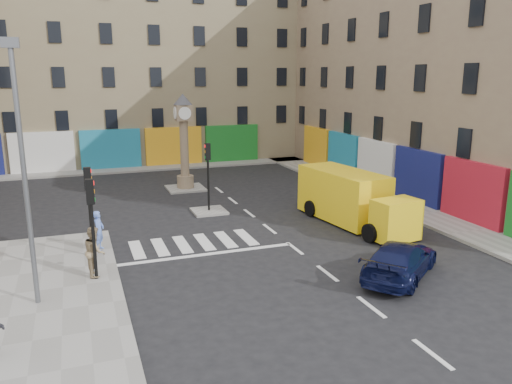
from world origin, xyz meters
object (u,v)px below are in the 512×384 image
navy_sedan (400,260)px  yellow_van (352,199)px  pedestrian_blue (99,230)px  traffic_light_left_far (89,198)px  clock_pillar (184,136)px  traffic_light_left_near (92,213)px  pedestrian_tan (95,251)px  lamp_post (23,162)px  traffic_light_island (208,166)px

navy_sedan → yellow_van: (1.85, 6.65, 0.62)m
yellow_van → pedestrian_blue: bearing=173.1°
traffic_light_left_far → navy_sedan: bearing=-28.5°
traffic_light_left_far → clock_pillar: 13.05m
traffic_light_left_near → pedestrian_tan: traffic_light_left_near is taller
traffic_light_left_near → lamp_post: size_ratio=0.45×
clock_pillar → traffic_light_left_near: bearing=-114.5°
yellow_van → traffic_light_left_near: bearing=-172.8°
traffic_light_left_far → yellow_van: traffic_light_left_far is taller
navy_sedan → yellow_van: yellow_van is taller
traffic_light_island → pedestrian_tan: bearing=-130.1°
lamp_post → navy_sedan: bearing=-9.0°
traffic_light_left_near → pedestrian_blue: traffic_light_left_near is taller
lamp_post → clock_pillar: bearing=61.6°
traffic_light_left_far → pedestrian_blue: size_ratio=2.18×
traffic_light_left_near → lamp_post: 3.21m
traffic_light_left_near → traffic_light_left_far: bearing=90.0°
traffic_light_left_far → clock_pillar: size_ratio=0.61×
clock_pillar → navy_sedan: bearing=-75.7°
yellow_van → pedestrian_tan: bearing=-174.3°
traffic_light_left_far → clock_pillar: bearing=61.1°
pedestrian_blue → pedestrian_tan: size_ratio=0.91×
pedestrian_tan → traffic_light_left_near: bearing=177.8°
lamp_post → yellow_van: size_ratio=1.12×
pedestrian_blue → traffic_light_island: bearing=-29.3°
navy_sedan → pedestrian_tan: (-10.67, 3.73, 0.41)m
navy_sedan → pedestrian_blue: pedestrian_blue is taller
traffic_light_island → navy_sedan: traffic_light_island is taller
traffic_light_left_far → yellow_van: bearing=3.9°
navy_sedan → pedestrian_blue: size_ratio=2.74×
traffic_light_island → pedestrian_blue: (-6.00, -4.65, -1.59)m
pedestrian_blue → pedestrian_tan: bearing=-163.0°
traffic_light_left_near → traffic_light_left_far: (0.00, 2.40, 0.00)m
navy_sedan → yellow_van: bearing=-53.6°
pedestrian_blue → pedestrian_tan: 2.83m
pedestrian_tan → yellow_van: bearing=-77.5°
traffic_light_left_near → navy_sedan: traffic_light_left_near is taller
lamp_post → navy_sedan: (12.58, -1.99, -4.12)m
clock_pillar → pedestrian_blue: 12.48m
clock_pillar → pedestrian_blue: size_ratio=3.60×
lamp_post → clock_pillar: 17.31m
lamp_post → pedestrian_blue: (2.20, 4.55, -3.79)m
traffic_light_island → clock_pillar: size_ratio=0.61×
yellow_van → pedestrian_blue: yellow_van is taller
traffic_light_island → navy_sedan: 12.17m
traffic_light_left_far → lamp_post: 4.77m
traffic_light_left_far → yellow_van: (12.53, 0.86, -1.33)m
navy_sedan → yellow_van: 6.93m
clock_pillar → yellow_van: (6.23, -10.54, -2.25)m
pedestrian_tan → clock_pillar: bearing=-25.7°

